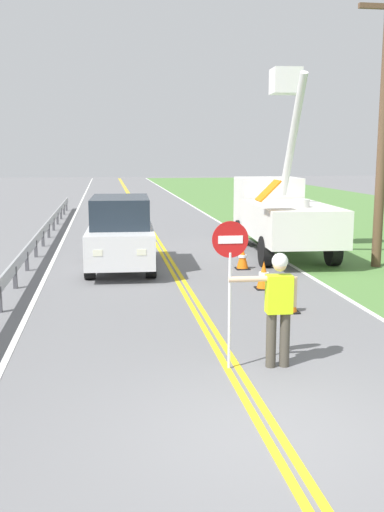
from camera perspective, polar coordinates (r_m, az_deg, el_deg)
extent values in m
plane|color=slate|center=(7.50, 7.69, -16.64)|extent=(160.00, 160.00, 0.00)
cube|color=yellow|center=(26.71, -4.34, 2.66)|extent=(0.11, 110.00, 0.01)
cube|color=yellow|center=(26.72, -3.95, 2.67)|extent=(0.11, 110.00, 0.01)
cube|color=silver|center=(27.21, 3.45, 2.81)|extent=(0.12, 110.00, 0.01)
cube|color=silver|center=(26.70, -11.88, 2.48)|extent=(0.12, 110.00, 0.01)
cylinder|color=#474238|center=(9.54, 8.92, -7.94)|extent=(0.16, 0.16, 0.88)
cylinder|color=#474238|center=(9.48, 7.62, -8.02)|extent=(0.16, 0.16, 0.88)
cube|color=#C6EA19|center=(9.31, 8.38, -3.64)|extent=(0.41, 0.25, 0.60)
cylinder|color=beige|center=(9.14, 5.39, -2.22)|extent=(0.60, 0.11, 0.09)
cylinder|color=beige|center=(9.37, 9.81, -3.41)|extent=(0.09, 0.09, 0.48)
sphere|color=beige|center=(9.21, 8.46, -0.80)|extent=(0.22, 0.22, 0.22)
sphere|color=white|center=(9.20, 8.46, -0.49)|extent=(0.25, 0.25, 0.25)
cylinder|color=silver|center=(9.21, 3.63, -5.35)|extent=(0.04, 0.04, 1.85)
cylinder|color=#B71414|center=(8.98, 3.71, 1.60)|extent=(0.56, 0.03, 0.56)
cube|color=white|center=(8.96, 3.73, 1.58)|extent=(0.38, 0.01, 0.12)
cube|color=white|center=(18.85, 9.56, 3.24)|extent=(2.53, 4.71, 1.10)
cube|color=white|center=(22.16, 7.29, 4.92)|extent=(2.30, 2.21, 2.00)
cube|color=#1E2833|center=(23.14, 6.75, 5.88)|extent=(1.98, 0.16, 0.90)
cylinder|color=silver|center=(17.90, 10.38, 5.03)|extent=(0.56, 0.56, 0.24)
cylinder|color=silver|center=(18.88, 9.67, 11.18)|extent=(0.36, 2.35, 3.74)
cube|color=white|center=(20.04, 9.01, 16.30)|extent=(0.94, 0.94, 0.80)
cube|color=orange|center=(16.73, 7.32, 6.26)|extent=(0.63, 0.83, 0.59)
cylinder|color=black|center=(21.87, 4.71, 2.26)|extent=(0.37, 0.94, 0.92)
cylinder|color=black|center=(22.32, 9.93, 2.30)|extent=(0.37, 0.94, 0.92)
cylinder|color=black|center=(17.71, 7.12, 0.43)|extent=(0.37, 0.94, 0.92)
cylinder|color=black|center=(18.27, 13.45, 0.52)|extent=(0.37, 0.94, 0.92)
cube|color=silver|center=(17.39, -6.87, 1.40)|extent=(2.02, 4.67, 0.92)
cube|color=#1E2833|center=(17.29, -6.93, 4.29)|extent=(1.73, 2.91, 0.84)
cube|color=#EAEACC|center=(15.13, -4.89, 0.36)|extent=(0.24, 0.07, 0.16)
cube|color=#EAEACC|center=(15.15, -9.06, 0.29)|extent=(0.24, 0.07, 0.16)
cylinder|color=black|center=(16.07, -3.97, -0.91)|extent=(0.31, 0.69, 0.68)
cylinder|color=black|center=(16.10, -9.82, -1.02)|extent=(0.31, 0.69, 0.68)
cylinder|color=black|center=(18.88, -4.30, 0.70)|extent=(0.31, 0.69, 0.68)
cylinder|color=black|center=(18.90, -9.27, 0.61)|extent=(0.31, 0.69, 0.68)
cylinder|color=brown|center=(18.22, 17.92, 11.40)|extent=(0.28, 0.28, 7.95)
cone|color=orange|center=(12.74, 9.36, -3.84)|extent=(0.36, 0.36, 0.70)
cylinder|color=white|center=(12.73, 9.36, -3.68)|extent=(0.25, 0.25, 0.08)
cube|color=black|center=(12.82, 9.31, -5.29)|extent=(0.40, 0.40, 0.03)
cone|color=orange|center=(14.83, 6.92, -1.84)|extent=(0.36, 0.36, 0.70)
cylinder|color=white|center=(14.82, 6.92, -1.70)|extent=(0.25, 0.25, 0.08)
cube|color=black|center=(14.90, 6.89, -3.10)|extent=(0.40, 0.40, 0.03)
cone|color=orange|center=(17.31, 4.89, -0.11)|extent=(0.36, 0.36, 0.70)
cylinder|color=white|center=(17.30, 4.89, 0.00)|extent=(0.25, 0.25, 0.08)
cube|color=black|center=(17.37, 4.88, -1.20)|extent=(0.40, 0.40, 0.03)
cube|color=#9EA0A3|center=(20.98, -14.50, 1.91)|extent=(0.06, 32.00, 0.32)
cube|color=#4C4C51|center=(15.43, -16.67, -2.01)|extent=(0.10, 0.10, 0.55)
cube|color=#4C4C51|center=(17.66, -15.62, -0.50)|extent=(0.10, 0.10, 0.55)
cube|color=#4C4C51|center=(19.89, -14.81, 0.67)|extent=(0.10, 0.10, 0.55)
cube|color=#4C4C51|center=(22.14, -14.16, 1.61)|extent=(0.10, 0.10, 0.55)
cube|color=#4C4C51|center=(24.39, -13.63, 2.37)|extent=(0.10, 0.10, 0.55)
cube|color=#4C4C51|center=(26.65, -13.19, 3.00)|extent=(0.10, 0.10, 0.55)
cube|color=#4C4C51|center=(28.92, -12.82, 3.53)|extent=(0.10, 0.10, 0.55)
cube|color=#4C4C51|center=(31.19, -12.51, 3.99)|extent=(0.10, 0.10, 0.55)
cube|color=#4C4C51|center=(33.46, -12.23, 4.38)|extent=(0.10, 0.10, 0.55)
cube|color=#4C4C51|center=(35.73, -11.99, 4.73)|extent=(0.10, 0.10, 0.55)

